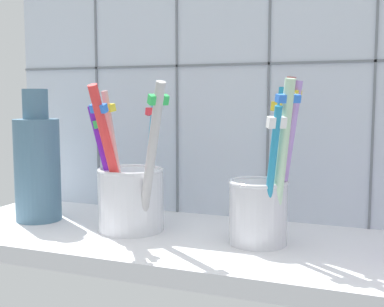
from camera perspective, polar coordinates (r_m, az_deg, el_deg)
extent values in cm
cube|color=silver|center=(59.13, -0.08, -10.38)|extent=(64.00, 22.00, 2.00)
cube|color=silver|center=(68.09, 3.67, 10.11)|extent=(64.00, 2.00, 45.00)
cube|color=slate|center=(75.21, -10.88, 9.66)|extent=(0.30, 0.20, 45.00)
cube|color=slate|center=(69.28, -1.74, 10.06)|extent=(0.30, 0.20, 45.00)
cube|color=slate|center=(65.35, 8.81, 10.21)|extent=(0.30, 0.20, 45.00)
cube|color=slate|center=(63.79, 20.27, 9.99)|extent=(0.30, 0.20, 45.00)
cube|color=slate|center=(67.04, 3.38, 10.12)|extent=(64.00, 0.20, 0.30)
cylinder|color=silver|center=(61.40, -6.91, -5.28)|extent=(7.93, 7.93, 7.38)
torus|color=silver|center=(60.77, -6.95, -1.87)|extent=(8.04, 8.04, 0.50)
cylinder|color=#ED3636|center=(57.81, -9.23, -0.78)|extent=(1.95, 7.24, 17.42)
cube|color=blue|center=(55.77, -10.63, 5.10)|extent=(2.12, 1.25, 1.12)
cylinder|color=#3294BE|center=(64.52, -4.90, -0.48)|extent=(0.92, 4.74, 16.12)
cube|color=#E5333F|center=(65.38, -4.45, 4.79)|extent=(1.98, 1.07, 1.10)
cylinder|color=#6518B3|center=(61.09, -9.73, -1.52)|extent=(4.15, 3.14, 14.93)
cube|color=green|center=(60.59, -10.89, 3.32)|extent=(2.10, 2.55, 1.05)
cylinder|color=#BAB7B8|center=(55.33, -4.77, -0.89)|extent=(6.10, 5.65, 17.69)
cube|color=green|center=(52.71, -3.88, 6.17)|extent=(2.25, 2.33, 1.22)
cylinder|color=#DC9E9E|center=(58.83, -8.70, -0.95)|extent=(1.98, 3.88, 16.57)
cube|color=yellow|center=(57.63, -9.67, 5.18)|extent=(2.16, 1.57, 0.98)
cylinder|color=silver|center=(55.90, 7.61, -6.72)|extent=(6.39, 6.39, 6.86)
torus|color=silver|center=(55.22, 7.66, -3.26)|extent=(6.57, 6.57, 0.50)
cylinder|color=#B86161|center=(53.80, 10.19, -0.89)|extent=(2.81, 1.35, 17.95)
cube|color=#E5333F|center=(53.15, 11.07, 7.09)|extent=(1.04, 2.29, 0.97)
cylinder|color=teal|center=(51.94, 9.00, -2.80)|extent=(2.96, 3.55, 15.02)
cube|color=white|center=(50.31, 9.66, 3.54)|extent=(2.10, 1.92, 1.26)
cylinder|color=#B087DA|center=(54.70, 10.70, -0.99)|extent=(3.35, 1.27, 17.60)
cube|color=yellow|center=(54.03, 11.79, 6.58)|extent=(1.07, 2.28, 1.12)
cylinder|color=#B7DEB6|center=(52.32, 10.15, -1.26)|extent=(3.53, 3.78, 17.74)
cube|color=blue|center=(50.90, 10.94, 6.20)|extent=(2.51, 2.39, 0.94)
cylinder|color=#1F8EBE|center=(56.85, 9.38, -1.03)|extent=(2.89, 3.69, 16.97)
cube|color=yellow|center=(57.06, 10.16, 5.30)|extent=(2.56, 2.15, 1.18)
cylinder|color=slate|center=(68.03, -17.42, -1.85)|extent=(5.87, 5.87, 13.33)
cylinder|color=slate|center=(67.38, -17.66, 5.42)|extent=(3.24, 3.24, 3.88)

